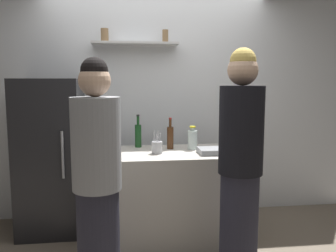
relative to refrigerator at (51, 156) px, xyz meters
name	(u,v)px	position (x,y,z in m)	size (l,w,h in m)	color
back_wall_assembly	(155,103)	(1.11, 0.40, 0.51)	(4.80, 0.32, 2.60)	white
refrigerator	(51,156)	(0.00, 0.00, 0.00)	(0.63, 0.68, 1.58)	black
counter	(168,196)	(1.17, -0.38, -0.35)	(1.43, 0.75, 0.88)	#B7B2A8
baking_pan	(217,151)	(1.61, -0.52, 0.12)	(0.34, 0.24, 0.05)	gray
utensil_holder	(157,147)	(1.05, -0.44, 0.15)	(0.10, 0.10, 0.22)	#B2B2B7
wine_bottle_green_glass	(138,135)	(0.89, -0.10, 0.22)	(0.07, 0.07, 0.34)	#19471E
wine_bottle_amber_glass	(170,137)	(1.21, -0.23, 0.21)	(0.07, 0.07, 0.31)	#472814
water_bottle_plastic	(192,139)	(1.42, -0.29, 0.19)	(0.09, 0.09, 0.23)	silver
person_blonde	(240,166)	(1.64, -1.11, 0.11)	(0.34, 0.34, 1.80)	#262633
person_grey_hoodie	(97,183)	(0.56, -1.25, 0.06)	(0.34, 0.34, 1.72)	#262633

